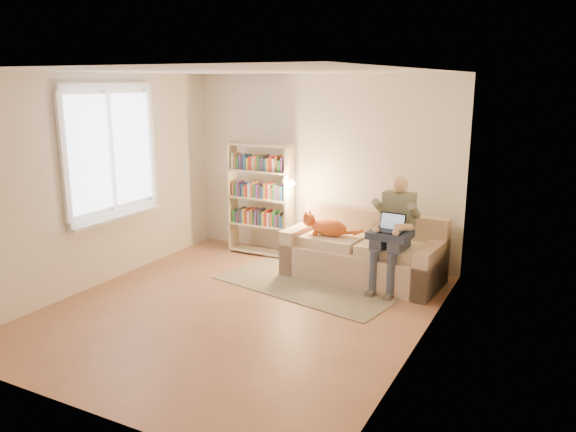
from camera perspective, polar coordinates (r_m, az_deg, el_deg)
The scene contains 14 objects.
floor at distance 6.42m, azimuth -4.97°, elevation -9.41°, with size 4.50×4.50×0.00m, color #976244.
ceiling at distance 5.91m, azimuth -5.50°, elevation 14.46°, with size 4.00×4.50×0.02m, color white.
wall_left at distance 7.29m, azimuth -18.63°, elevation 3.38°, with size 0.02×4.50×2.60m, color silver.
wall_right at distance 5.26m, azimuth 13.51°, elevation -0.02°, with size 0.02×4.50×2.60m, color silver.
wall_back at distance 7.99m, azimuth 3.48°, elevation 4.91°, with size 4.00×0.02×2.60m, color silver.
wall_front at distance 4.37m, azimuth -21.26°, elevation -3.37°, with size 4.00×0.02×2.60m, color silver.
window at distance 7.38m, azimuth -17.28°, elevation 4.18°, with size 0.12×1.52×1.69m.
sofa at distance 7.33m, azimuth 7.71°, elevation -3.97°, with size 2.05×1.04×0.84m.
person at distance 6.90m, azimuth 10.74°, elevation -1.06°, with size 0.41×0.63×1.39m.
cat at distance 7.32m, azimuth 3.92°, elevation -1.08°, with size 0.74×0.29×0.27m.
blanket at distance 6.82m, azimuth 10.10°, elevation -1.84°, with size 0.48×0.39×0.08m, color #242C3F.
laptop at distance 6.80m, azimuth 10.17°, elevation -1.05°, with size 0.33×0.27×0.28m.
bookshelf at distance 8.12m, azimuth -2.84°, elevation 2.25°, with size 1.09×0.30×1.65m.
rug at distance 7.19m, azimuth 2.61°, elevation -6.76°, with size 2.30×1.36×0.01m, color gray.
Camera 1 is at (3.19, -4.98, 2.50)m, focal length 35.00 mm.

